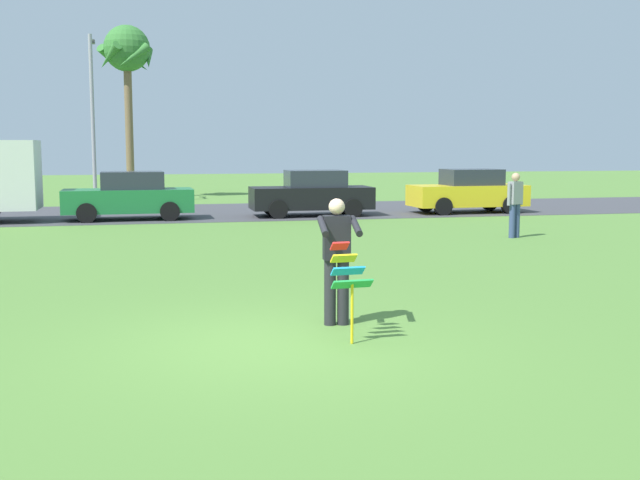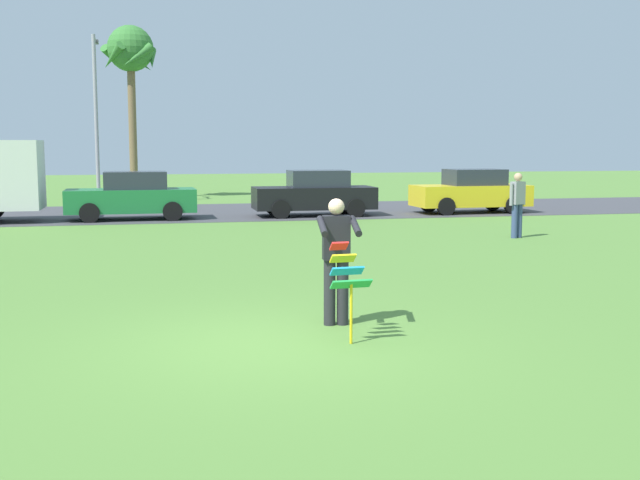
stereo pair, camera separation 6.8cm
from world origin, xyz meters
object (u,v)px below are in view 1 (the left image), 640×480
Objects in this scene: palm_tree_right_near at (127,56)px; streetlight_pole at (93,108)px; person_walker_near at (515,203)px; parked_car_black at (312,194)px; parked_car_yellow at (468,192)px; kite_held at (348,275)px; person_kite_flyer at (337,256)px; parked_car_green at (129,197)px.

palm_tree_right_near is 4.45m from streetlight_pole.
palm_tree_right_near is 4.59× the size of person_walker_near.
parked_car_black is 0.60× the size of streetlight_pole.
palm_tree_right_near is at bearing 67.08° from streetlight_pole.
parked_car_black is at bearing -179.99° from parked_car_yellow.
kite_held is 28.75m from palm_tree_right_near.
streetlight_pole reaches higher than parked_car_black.
streetlight_pole is at bearing 100.54° from person_kite_flyer.
person_kite_flyer is at bearing 84.97° from kite_held.
parked_car_green is 6.21m from parked_car_black.
person_walker_near is at bearing -52.45° from streetlight_pole.
person_kite_flyer is 1.42× the size of kite_held.
person_kite_flyer is at bearing -79.46° from streetlight_pole.
parked_car_black reaches higher than kite_held.
parked_car_yellow is (9.14, 16.33, -0.18)m from person_kite_flyer.
parked_car_yellow is 0.53× the size of palm_tree_right_near.
palm_tree_right_near is at bearing 120.10° from parked_car_black.
parked_car_yellow reaches higher than kite_held.
person_walker_near reaches higher than parked_car_green.
person_kite_flyer is 0.41× the size of parked_car_yellow.
parked_car_black is at bearing 117.10° from person_walker_near.
person_walker_near is (-2.01, -7.55, 0.16)m from parked_car_yellow.
streetlight_pole is (-4.36, 24.67, 3.16)m from kite_held.
streetlight_pole is at bearing 101.25° from parked_car_green.
streetlight_pole is at bearing 127.55° from person_walker_near.
parked_car_green reaches higher than kite_held.
streetlight_pole reaches higher than person_kite_flyer.
parked_car_black is (6.21, -0.00, 0.00)m from parked_car_green.
parked_car_black is 11.21m from streetlight_pole.
parked_car_yellow is 7.82m from person_walker_near.
parked_car_yellow is (9.21, 17.18, -0.06)m from kite_held.
kite_held is 17.42m from parked_car_green.
parked_car_black is at bearing 78.70° from person_kite_flyer.
palm_tree_right_near is (-3.02, 27.16, 5.61)m from person_kite_flyer.
parked_car_green is 12.28m from palm_tree_right_near.
parked_car_yellow is at bearing 61.81° from kite_held.
streetlight_pole is at bearing -112.92° from palm_tree_right_near.
kite_held is 12.03m from person_walker_near.
parked_car_black is 5.87m from parked_car_yellow.
person_kite_flyer is 16.65m from parked_car_black.
person_kite_flyer is 0.41× the size of parked_car_black.
kite_held is 0.29× the size of parked_car_yellow.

